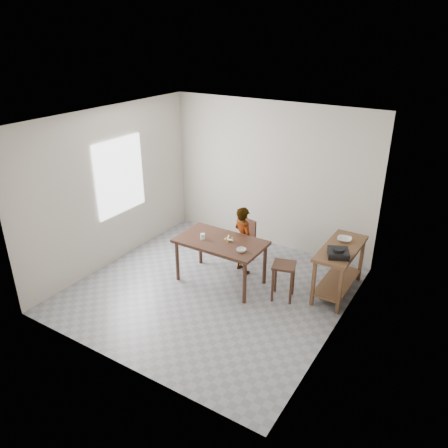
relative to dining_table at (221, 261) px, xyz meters
The scene contains 17 objects.
floor 0.50m from the dining_table, 90.00° to the right, with size 4.00×4.00×0.04m, color gray.
ceiling 2.36m from the dining_table, 90.00° to the right, with size 4.00×4.00×0.04m, color white.
wall_back 1.98m from the dining_table, 90.00° to the left, with size 4.00×0.04×2.70m, color beige.
wall_front 2.52m from the dining_table, 90.00° to the right, with size 4.00×0.04×2.70m, color beige.
wall_left 2.26m from the dining_table, behind, with size 0.04×4.00×2.70m, color beige.
wall_right 2.26m from the dining_table, ahead, with size 0.04×4.00×2.70m, color beige.
window_pane 2.27m from the dining_table, behind, with size 0.02×1.10×1.30m, color white.
dining_table is the anchor object (origin of this frame).
prep_counter 1.86m from the dining_table, 22.15° to the left, with size 0.50×1.20×0.80m, color brown, non-canonical shape.
child 0.55m from the dining_table, 74.42° to the left, with size 0.43×0.28×1.18m, color silver.
dining_chair 0.80m from the dining_table, 95.51° to the left, with size 0.37×0.37×0.76m, color #3D2318, non-canonical shape.
stool 1.07m from the dining_table, ahead, with size 0.34×0.34×0.59m, color #3D2318, non-canonical shape.
glass_tumbler 0.51m from the dining_table, 159.86° to the right, with size 0.07×0.07×0.09m, color white.
small_bowl 0.63m from the dining_table, 17.88° to the right, with size 0.15×0.15×0.05m, color silver.
banana 0.43m from the dining_table, 22.94° to the left, with size 0.17×0.12×0.06m, color #FBED45, non-canonical shape.
serving_bowl 1.98m from the dining_table, 28.48° to the left, with size 0.22×0.22×0.06m, color silver.
gas_burner 1.87m from the dining_table, 12.36° to the left, with size 0.30×0.30×0.10m, color black.
Camera 1 is at (3.31, -4.92, 3.84)m, focal length 35.00 mm.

